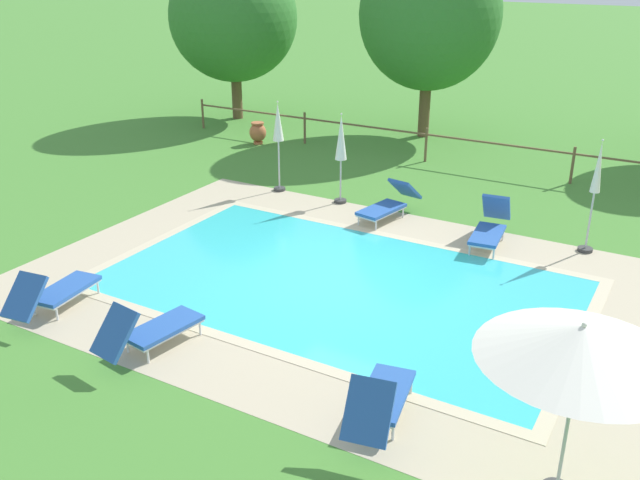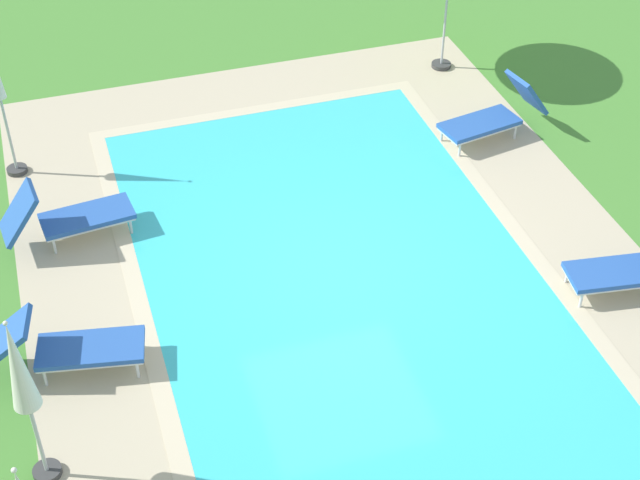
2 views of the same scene
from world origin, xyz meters
The scene contains 17 objects.
ground_plane centered at (0.00, 0.00, 0.00)m, with size 160.00×160.00×0.00m, color #478433.
pool_deck_paving centered at (0.00, 0.00, 0.00)m, with size 12.15×8.50×0.01m, color #BCAD8E.
swimming_pool_water centered at (0.00, 0.00, 0.01)m, with size 8.89×5.25×0.01m, color #38C6D1.
pool_coping_rim centered at (0.00, 0.00, 0.01)m, with size 9.37×5.73×0.01m.
sun_lounger_north_near_steps centered at (-0.65, 3.74, 0.38)m, with size 0.96×2.05×0.87m.
sun_lounger_north_mid centered at (2.58, -3.51, 0.40)m, with size 0.93×1.92×1.00m.
sun_lounger_north_far centered at (1.95, 3.44, 0.40)m, with size 0.80×1.89×1.00m.
sun_lounger_north_end centered at (-3.88, -3.51, 0.39)m, with size 0.85×1.99×0.93m.
sun_lounger_south_near_corner centered at (-1.45, -3.66, 0.39)m, with size 0.86×1.94×0.98m.
patio_umbrella_open_foreground centered at (4.99, -3.65, 2.09)m, with size 2.32×2.32×2.35m.
patio_umbrella_closed_row_west centered at (3.89, 4.07, 1.58)m, with size 0.32×0.32×2.49m.
patio_umbrella_closed_row_mid_west centered at (-4.09, 4.19, 1.70)m, with size 0.32×0.32×2.44m.
patio_umbrella_closed_row_centre centered at (-2.20, 4.17, 1.57)m, with size 0.32×0.32×2.33m.
terracotta_urn_near_fence centered at (-7.38, 7.93, 0.39)m, with size 0.56×0.56×0.73m.
perimeter_fence centered at (0.45, 8.77, 0.71)m, with size 21.76×0.08×1.05m.
tree_far_west centered at (-10.26, 10.71, 3.72)m, with size 4.71×4.71×6.04m.
tree_centre centered at (-2.98, 11.71, 4.07)m, with size 4.67×4.67×6.55m.
Camera 1 is at (5.77, -10.69, 6.04)m, focal length 38.82 mm.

